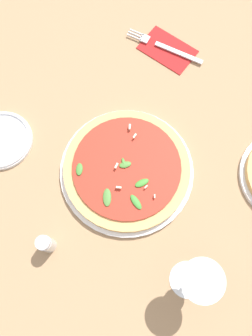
% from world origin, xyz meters
% --- Properties ---
extents(ground_plane, '(6.00, 6.00, 0.00)m').
position_xyz_m(ground_plane, '(0.00, 0.00, 0.00)').
color(ground_plane, '#9E7A56').
extents(pizza_arugula_main, '(0.31, 0.31, 0.05)m').
position_xyz_m(pizza_arugula_main, '(0.02, 0.00, 0.02)').
color(pizza_arugula_main, white).
rests_on(pizza_arugula_main, ground_plane).
extents(wine_glass, '(0.08, 0.08, 0.15)m').
position_xyz_m(wine_glass, '(-0.25, 0.06, 0.11)').
color(wine_glass, white).
rests_on(wine_glass, ground_plane).
extents(napkin, '(0.16, 0.12, 0.01)m').
position_xyz_m(napkin, '(0.21, -0.31, 0.00)').
color(napkin, '#B21E1E').
rests_on(napkin, ground_plane).
extents(fork, '(0.21, 0.10, 0.00)m').
position_xyz_m(fork, '(0.22, -0.31, 0.01)').
color(fork, silver).
rests_on(fork, ground_plane).
extents(side_plate_white, '(0.15, 0.15, 0.02)m').
position_xyz_m(side_plate_white, '(0.28, 0.18, 0.01)').
color(side_plate_white, white).
rests_on(side_plate_white, ground_plane).
extents(shaker_pepper, '(0.03, 0.03, 0.07)m').
position_xyz_m(shaker_pepper, '(-0.00, 0.24, 0.03)').
color(shaker_pepper, silver).
rests_on(shaker_pepper, ground_plane).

